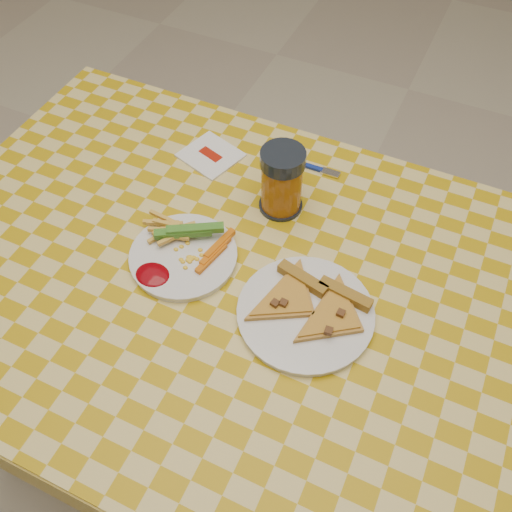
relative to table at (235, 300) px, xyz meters
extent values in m
plane|color=beige|center=(0.00, 0.00, -0.68)|extent=(8.00, 8.00, 0.00)
cylinder|color=silver|center=(-0.54, 0.34, -0.33)|extent=(0.06, 0.06, 0.71)
cylinder|color=silver|center=(0.54, 0.34, -0.33)|extent=(0.06, 0.06, 0.71)
cube|color=brown|center=(0.00, 0.00, 0.05)|extent=(1.20, 0.80, 0.04)
cylinder|color=white|center=(-0.11, 0.00, 0.08)|extent=(0.20, 0.20, 0.01)
cylinder|color=white|center=(0.15, -0.02, 0.08)|extent=(0.31, 0.31, 0.01)
cube|color=#1A580D|center=(-0.11, 0.04, 0.11)|extent=(0.11, 0.09, 0.02)
cube|color=#D76409|center=(-0.05, 0.03, 0.09)|extent=(0.07, 0.09, 0.02)
ellipsoid|color=#7C020A|center=(-0.13, -0.06, 0.09)|extent=(0.07, 0.06, 0.01)
cube|color=#A27724|center=(0.12, 0.04, 0.10)|extent=(0.10, 0.04, 0.02)
cube|color=#A27724|center=(0.20, 0.04, 0.10)|extent=(0.10, 0.03, 0.02)
cylinder|color=black|center=(0.01, 0.20, 0.08)|extent=(0.09, 0.09, 0.01)
cylinder|color=#8F4D0F|center=(0.01, 0.20, 0.13)|extent=(0.08, 0.08, 0.12)
cylinder|color=black|center=(0.01, 0.20, 0.20)|extent=(0.09, 0.09, 0.03)
cube|color=white|center=(-0.19, 0.27, 0.08)|extent=(0.14, 0.14, 0.01)
cube|color=#A61909|center=(-0.19, 0.27, 0.08)|extent=(0.06, 0.04, 0.00)
cube|color=navy|center=(0.00, 0.33, 0.08)|extent=(0.09, 0.01, 0.01)
cube|color=silver|center=(0.07, 0.33, 0.08)|extent=(0.04, 0.02, 0.00)
camera|label=1|loc=(0.29, -0.54, 0.93)|focal=40.00mm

